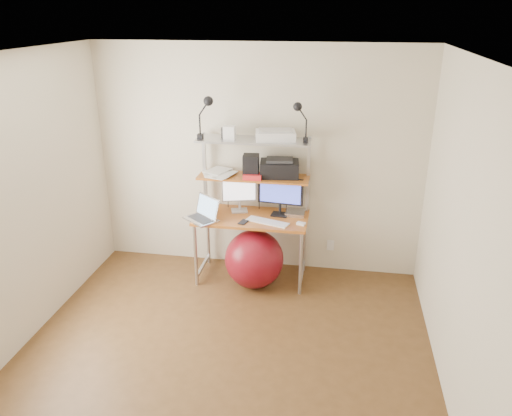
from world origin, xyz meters
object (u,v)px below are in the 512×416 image
(monitor_silver, at_px, (240,191))
(exercise_ball, at_px, (254,259))
(laptop, at_px, (204,214))
(monitor_black, at_px, (280,193))
(printer, at_px, (279,168))

(monitor_silver, bearing_deg, exercise_ball, -70.84)
(laptop, bearing_deg, exercise_ball, 38.55)
(monitor_black, height_order, laptop, monitor_black)
(monitor_silver, xyz_separation_m, laptop, (-0.32, -0.29, -0.18))
(monitor_black, distance_m, exercise_ball, 0.76)
(monitor_black, relative_size, exercise_ball, 0.77)
(monitor_silver, relative_size, exercise_ball, 0.68)
(laptop, relative_size, exercise_ball, 0.71)
(laptop, xyz_separation_m, printer, (0.75, 0.32, 0.45))
(laptop, bearing_deg, printer, 62.51)
(monitor_black, bearing_deg, monitor_silver, -178.08)
(exercise_ball, bearing_deg, monitor_silver, 125.39)
(printer, bearing_deg, monitor_silver, 177.62)
(monitor_silver, relative_size, laptop, 0.96)
(monitor_silver, distance_m, exercise_ball, 0.75)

